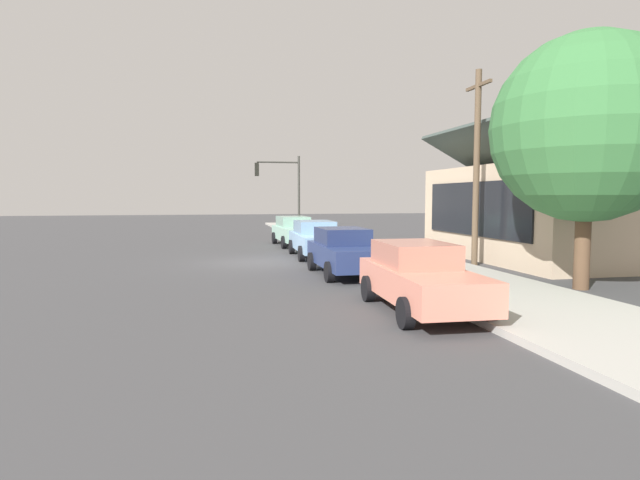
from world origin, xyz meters
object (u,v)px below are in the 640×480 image
at_px(shade_tree, 587,129).
at_px(fire_hydrant_red, 342,243).
at_px(car_seafoam, 294,231).
at_px(car_navy, 345,251).
at_px(car_coral, 419,277).
at_px(car_skyblue, 316,239).
at_px(traffic_light_main, 282,184).
at_px(utility_pole_wooden, 477,164).

bearing_deg(shade_tree, fire_hydrant_red, -157.82).
bearing_deg(fire_hydrant_red, car_seafoam, -161.33).
xyz_separation_m(car_navy, car_coral, (5.96, 0.24, 0.00)).
height_order(car_seafoam, fire_hydrant_red, car_seafoam).
distance_m(car_navy, shade_tree, 8.23).
height_order(car_seafoam, car_skyblue, same).
bearing_deg(traffic_light_main, shade_tree, 17.51).
bearing_deg(utility_pole_wooden, shade_tree, 4.11).
xyz_separation_m(traffic_light_main, fire_hydrant_red, (8.41, 1.66, -2.99)).
height_order(car_seafoam, shade_tree, shade_tree).
bearing_deg(utility_pole_wooden, car_navy, -76.87).
xyz_separation_m(shade_tree, traffic_light_main, (-19.19, -6.06, -1.11)).
distance_m(car_skyblue, fire_hydrant_red, 1.83).
height_order(car_skyblue, shade_tree, shade_tree).
relative_size(car_seafoam, car_skyblue, 1.00).
bearing_deg(car_navy, car_skyblue, 178.35).
xyz_separation_m(shade_tree, fire_hydrant_red, (-10.78, -4.40, -4.10)).
bearing_deg(car_skyblue, utility_pole_wooden, 53.51).
distance_m(car_seafoam, fire_hydrant_red, 4.79).
xyz_separation_m(car_seafoam, utility_pole_wooden, (9.80, 5.53, 3.11)).
relative_size(shade_tree, traffic_light_main, 1.40).
bearing_deg(utility_pole_wooden, car_coral, -36.33).
height_order(car_navy, fire_hydrant_red, car_navy).
height_order(car_navy, car_coral, same).
bearing_deg(car_navy, fire_hydrant_red, 166.12).
height_order(car_skyblue, car_coral, same).
bearing_deg(car_seafoam, traffic_light_main, 179.55).
relative_size(car_seafoam, fire_hydrant_red, 6.87).
distance_m(car_seafoam, car_coral, 17.06).
bearing_deg(car_coral, car_navy, -175.62).
height_order(car_coral, utility_pole_wooden, utility_pole_wooden).
xyz_separation_m(car_navy, utility_pole_wooden, (-1.30, 5.58, 3.11)).
distance_m(shade_tree, utility_pole_wooden, 5.56).
height_order(traffic_light_main, fire_hydrant_red, traffic_light_main).
distance_m(car_seafoam, utility_pole_wooden, 11.68).
xyz_separation_m(car_coral, utility_pole_wooden, (-7.26, 5.34, 3.11)).
relative_size(car_navy, fire_hydrant_red, 6.25).
bearing_deg(shade_tree, car_navy, -125.12).
relative_size(car_seafoam, utility_pole_wooden, 0.65).
xyz_separation_m(car_seafoam, car_skyblue, (5.59, 0.07, 0.00)).
bearing_deg(traffic_light_main, car_skyblue, 1.23).
relative_size(car_coral, utility_pole_wooden, 0.63).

